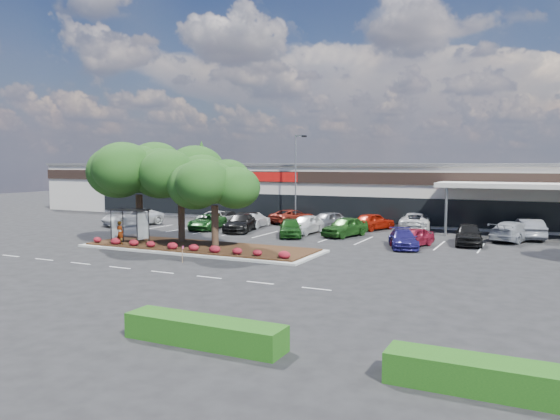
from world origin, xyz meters
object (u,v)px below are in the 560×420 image
at_px(survey_stake, 183,252).
at_px(car_0, 132,217).
at_px(car_1, 207,222).
at_px(light_pole, 297,185).

height_order(survey_stake, car_0, car_0).
relative_size(survey_stake, car_0, 0.17).
xyz_separation_m(survey_stake, car_0, (-16.92, 14.88, 0.17)).
bearing_deg(car_1, car_0, 172.79).
bearing_deg(car_1, light_pole, 43.25).
height_order(light_pole, car_1, light_pole).
bearing_deg(survey_stake, light_pole, 95.95).
bearing_deg(light_pole, survey_stake, -84.05).
relative_size(survey_stake, car_1, 0.21).
xyz_separation_m(survey_stake, car_1, (-8.24, 15.32, 0.02)).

